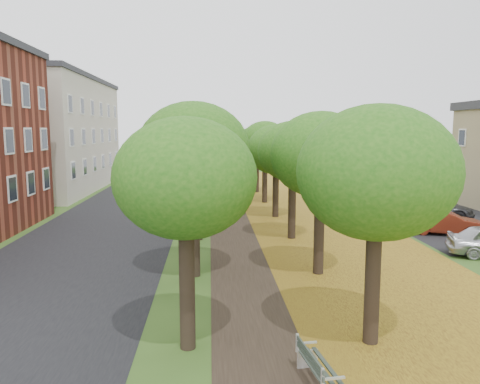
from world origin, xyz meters
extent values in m
plane|color=#2D4C19|center=(0.00, 0.00, 0.00)|extent=(120.00, 120.00, 0.00)
cube|color=black|center=(-7.50, 15.00, 0.00)|extent=(8.00, 70.00, 0.01)
cube|color=black|center=(0.00, 15.00, 0.00)|extent=(3.20, 70.00, 0.01)
cube|color=#A2831D|center=(5.00, 15.00, 0.01)|extent=(7.50, 70.00, 0.01)
cube|color=black|center=(13.50, 16.00, 0.00)|extent=(9.00, 16.00, 0.01)
cylinder|color=black|center=(-2.20, 0.00, 1.62)|extent=(0.40, 0.40, 3.25)
ellipsoid|color=#1C5612|center=(-2.20, 0.00, 4.51)|extent=(3.88, 3.88, 3.30)
cylinder|color=black|center=(-2.20, 6.00, 1.62)|extent=(0.40, 0.40, 3.25)
ellipsoid|color=#1C5612|center=(-2.20, 6.00, 4.51)|extent=(3.88, 3.88, 3.30)
cylinder|color=black|center=(-2.20, 12.00, 1.62)|extent=(0.40, 0.40, 3.25)
ellipsoid|color=#1C5612|center=(-2.20, 12.00, 4.51)|extent=(3.88, 3.88, 3.30)
cylinder|color=black|center=(-2.20, 18.00, 1.62)|extent=(0.40, 0.40, 3.25)
ellipsoid|color=#1C5612|center=(-2.20, 18.00, 4.51)|extent=(3.88, 3.88, 3.30)
cylinder|color=black|center=(-2.20, 24.00, 1.62)|extent=(0.40, 0.40, 3.25)
ellipsoid|color=#1C5612|center=(-2.20, 24.00, 4.51)|extent=(3.88, 3.88, 3.30)
cylinder|color=black|center=(-2.20, 30.00, 1.62)|extent=(0.40, 0.40, 3.25)
ellipsoid|color=#1C5612|center=(-2.20, 30.00, 4.51)|extent=(3.88, 3.88, 3.30)
cylinder|color=black|center=(2.60, 0.00, 1.62)|extent=(0.40, 0.40, 3.25)
ellipsoid|color=#1C5612|center=(2.60, 0.00, 4.51)|extent=(3.88, 3.88, 3.30)
cylinder|color=black|center=(2.60, 6.00, 1.62)|extent=(0.40, 0.40, 3.25)
ellipsoid|color=#1C5612|center=(2.60, 6.00, 4.51)|extent=(3.88, 3.88, 3.30)
cylinder|color=black|center=(2.60, 12.00, 1.62)|extent=(0.40, 0.40, 3.25)
ellipsoid|color=#1C5612|center=(2.60, 12.00, 4.51)|extent=(3.88, 3.88, 3.30)
cylinder|color=black|center=(2.60, 18.00, 1.62)|extent=(0.40, 0.40, 3.25)
ellipsoid|color=#1C5612|center=(2.60, 18.00, 4.51)|extent=(3.88, 3.88, 3.30)
cylinder|color=black|center=(2.60, 24.00, 1.62)|extent=(0.40, 0.40, 3.25)
ellipsoid|color=#1C5612|center=(2.60, 24.00, 4.51)|extent=(3.88, 3.88, 3.30)
cylinder|color=black|center=(2.60, 30.00, 1.62)|extent=(0.40, 0.40, 3.25)
ellipsoid|color=#1C5612|center=(2.60, 30.00, 4.51)|extent=(3.88, 3.88, 3.30)
cube|color=beige|center=(-17.00, 33.00, 5.00)|extent=(10.00, 20.00, 10.00)
cube|color=#2D2D33|center=(-17.00, 33.00, 10.20)|extent=(10.30, 20.30, 0.40)
cube|color=#2C372D|center=(0.77, -2.00, 0.44)|extent=(0.68, 1.81, 0.04)
cube|color=#2C372D|center=(0.51, -2.03, 0.71)|extent=(0.27, 1.76, 0.26)
cube|color=silver|center=(0.66, -1.20, 0.22)|extent=(0.50, 0.12, 0.44)
cube|color=silver|center=(0.87, -2.80, 0.62)|extent=(0.45, 0.12, 0.04)
cube|color=silver|center=(0.66, -1.20, 0.62)|extent=(0.45, 0.12, 0.04)
imported|color=maroon|center=(11.00, 12.36, 0.64)|extent=(4.10, 2.54, 1.28)
imported|color=#37383C|center=(12.03, 16.55, 0.77)|extent=(5.75, 4.06, 1.54)
imported|color=white|center=(11.00, 18.22, 0.65)|extent=(5.14, 3.84, 1.30)
camera|label=1|loc=(-1.60, -11.48, 5.59)|focal=35.00mm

